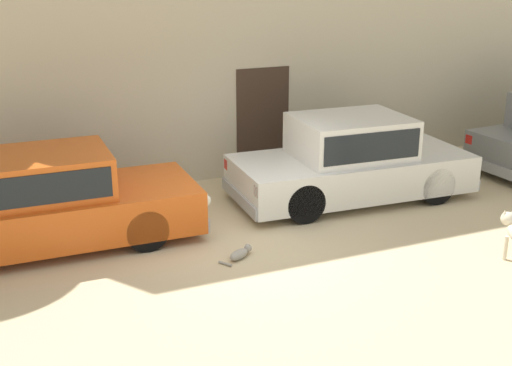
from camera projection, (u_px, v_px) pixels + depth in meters
The scene contains 4 objects.
ground_plane at pixel (248, 245), 10.01m from camera, with size 80.00×80.00×0.00m, color #CCB78E.
parked_sedan_nearest at pixel (41, 201), 9.80m from camera, with size 4.74×1.79×1.43m.
parked_sedan_second at pixel (351, 159), 11.76m from camera, with size 4.40×1.96×1.49m.
stray_cat at pixel (240, 254), 9.57m from camera, with size 0.57×0.38×0.16m.
Camera 1 is at (-3.48, -8.49, 4.12)m, focal length 46.83 mm.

